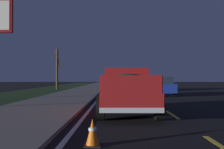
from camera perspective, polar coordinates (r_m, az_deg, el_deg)
The scene contains 9 objects.
ground at distance 27.32m, azimuth 5.39°, elevation -3.78°, with size 144.00×144.00×0.00m, color black.
sidewalk_shoulder at distance 27.44m, azimuth -6.58°, elevation -3.64°, with size 108.00×4.00×0.12m, color slate.
grass_verge at distance 28.51m, azimuth -16.62°, elevation -3.62°, with size 108.00×6.00×0.01m, color #1E3819.
lane_markings at distance 28.94m, azimuth 0.06°, elevation -3.60°, with size 108.00×3.54×0.01m.
pickup_truck at distance 11.01m, azimuth 3.22°, elevation -3.17°, with size 5.44×2.31×1.87m.
sedan_blue at distance 22.56m, azimuth 10.33°, elevation -2.41°, with size 4.41×2.03×1.54m.
sedan_black at distance 31.32m, azimuth 7.70°, elevation -1.95°, with size 4.45×2.10×1.54m.
bare_tree_far at distance 34.19m, azimuth -11.60°, elevation 1.33°, with size 1.08×1.64×5.35m.
traffic_cone_near at distance 5.82m, azimuth -4.18°, elevation -12.26°, with size 0.36×0.36×0.58m.
Camera 1 is at (-0.19, 2.24, 1.45)m, focal length 42.91 mm.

